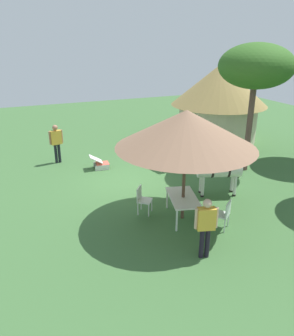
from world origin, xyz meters
TOP-DOWN VIEW (x-y plane):
  - ground_plane at (0.00, 0.00)m, footprint 36.00×36.00m
  - thatched_hut at (-3.78, 6.40)m, footprint 5.09×5.09m
  - shade_umbrella at (3.19, 0.53)m, footprint 4.13×4.13m
  - patio_dining_table at (3.19, 0.53)m, footprint 1.72×1.19m
  - patio_chair_east_end at (4.22, 1.36)m, footprint 0.60×0.61m
  - patio_chair_near_hut at (2.38, -0.51)m, footprint 0.61×0.60m
  - guest_beside_umbrella at (5.19, 0.09)m, footprint 0.33×0.58m
  - standing_watcher at (-3.42, -2.31)m, footprint 0.31×0.62m
  - striped_lounge_chair at (-1.99, -0.74)m, footprint 0.62×0.87m
  - zebra_nearest_camera at (-1.23, 2.05)m, footprint 2.15×0.96m
  - zebra_by_umbrella at (2.14, 2.47)m, footprint 1.10×2.11m
  - acacia_tree_far_lawn at (0.55, 5.00)m, footprint 2.92×2.92m

SIDE VIEW (x-z plane):
  - ground_plane at x=0.00m, z-range 0.00..0.00m
  - striped_lounge_chair at x=-1.99m, z-range -0.05..0.56m
  - patio_chair_east_end at x=4.22m, z-range 0.07..0.97m
  - patio_chair_near_hut at x=2.38m, z-range 0.07..0.97m
  - patio_dining_table at x=3.19m, z-range 0.29..1.03m
  - zebra_by_umbrella at x=2.14m, z-range 0.22..1.75m
  - guest_beside_umbrella at x=5.19m, z-range 0.17..1.85m
  - zebra_nearest_camera at x=-1.23m, z-range 0.24..1.82m
  - standing_watcher at x=-3.42m, z-range 0.18..1.94m
  - thatched_hut at x=-3.78m, z-range 0.19..4.26m
  - shade_umbrella at x=3.19m, z-range 1.18..4.63m
  - acacia_tree_far_lawn at x=0.55m, z-range 1.68..6.86m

